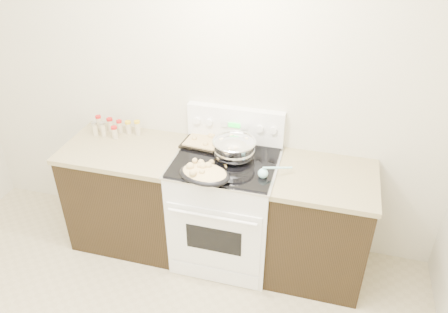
% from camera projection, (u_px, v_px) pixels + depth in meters
% --- Properties ---
extents(room_shell, '(4.10, 3.60, 2.75)m').
position_uv_depth(room_shell, '(48.00, 172.00, 1.72)').
color(room_shell, beige).
rests_on(room_shell, ground).
extents(counter_left, '(0.93, 0.67, 0.92)m').
position_uv_depth(counter_left, '(130.00, 193.00, 3.66)').
color(counter_left, black).
rests_on(counter_left, ground).
extents(counter_right, '(0.73, 0.67, 0.92)m').
position_uv_depth(counter_right, '(319.00, 226.00, 3.31)').
color(counter_right, black).
rests_on(counter_right, ground).
extents(kitchen_range, '(0.78, 0.73, 1.22)m').
position_uv_depth(kitchen_range, '(226.00, 207.00, 3.46)').
color(kitchen_range, white).
rests_on(kitchen_range, ground).
extents(mixing_bowl, '(0.34, 0.34, 0.19)m').
position_uv_depth(mixing_bowl, '(234.00, 149.00, 3.19)').
color(mixing_bowl, silver).
rests_on(mixing_bowl, kitchen_range).
extents(roasting_pan, '(0.40, 0.31, 0.11)m').
position_uv_depth(roasting_pan, '(204.00, 173.00, 2.97)').
color(roasting_pan, black).
rests_on(roasting_pan, kitchen_range).
extents(baking_sheet, '(0.46, 0.34, 0.06)m').
position_uv_depth(baking_sheet, '(212.00, 142.00, 3.39)').
color(baking_sheet, black).
rests_on(baking_sheet, kitchen_range).
extents(wooden_spoon, '(0.14, 0.25, 0.04)m').
position_uv_depth(wooden_spoon, '(216.00, 160.00, 3.18)').
color(wooden_spoon, tan).
rests_on(wooden_spoon, kitchen_range).
extents(blue_ladle, '(0.22, 0.17, 0.09)m').
position_uv_depth(blue_ladle, '(265.00, 173.00, 3.01)').
color(blue_ladle, '#9AE0E6').
rests_on(blue_ladle, kitchen_range).
extents(spice_jars, '(0.39, 0.15, 0.13)m').
position_uv_depth(spice_jars, '(114.00, 127.00, 3.56)').
color(spice_jars, '#BFB28C').
rests_on(spice_jars, counter_left).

